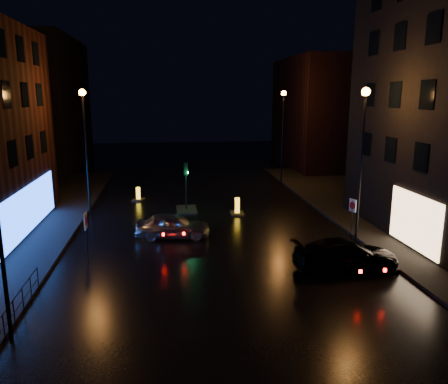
{
  "coord_description": "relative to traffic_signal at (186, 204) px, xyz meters",
  "views": [
    {
      "loc": [
        -2.53,
        -15.92,
        7.99
      ],
      "look_at": [
        0.56,
        7.18,
        2.8
      ],
      "focal_mm": 35.0,
      "sensor_mm": 36.0,
      "label": 1
    }
  ],
  "objects": [
    {
      "name": "ground",
      "position": [
        1.2,
        -14.0,
        -0.5
      ],
      "size": [
        120.0,
        120.0,
        0.0
      ],
      "primitive_type": "plane",
      "color": "black",
      "rests_on": "ground"
    },
    {
      "name": "pavement_right",
      "position": [
        15.2,
        -6.0,
        -0.43
      ],
      "size": [
        12.0,
        44.0,
        0.15
      ],
      "primitive_type": "cube",
      "color": "black",
      "rests_on": "ground"
    },
    {
      "name": "building_far_left",
      "position": [
        -14.8,
        21.0,
        6.5
      ],
      "size": [
        8.0,
        16.0,
        14.0
      ],
      "primitive_type": "cube",
      "color": "black",
      "rests_on": "ground"
    },
    {
      "name": "building_far_right",
      "position": [
        16.2,
        18.0,
        5.5
      ],
      "size": [
        8.0,
        14.0,
        12.0
      ],
      "primitive_type": "cube",
      "color": "black",
      "rests_on": "ground"
    },
    {
      "name": "street_lamp_lfar",
      "position": [
        -6.6,
        -0.0,
        5.06
      ],
      "size": [
        0.44,
        0.44,
        8.37
      ],
      "color": "black",
      "rests_on": "ground"
    },
    {
      "name": "street_lamp_rnear",
      "position": [
        9.0,
        -8.0,
        5.06
      ],
      "size": [
        0.44,
        0.44,
        8.37
      ],
      "color": "black",
      "rests_on": "ground"
    },
    {
      "name": "street_lamp_rfar",
      "position": [
        9.0,
        8.0,
        5.06
      ],
      "size": [
        0.44,
        0.44,
        8.37
      ],
      "color": "black",
      "rests_on": "ground"
    },
    {
      "name": "traffic_signal",
      "position": [
        0.0,
        0.0,
        0.0
      ],
      "size": [
        1.4,
        2.4,
        3.45
      ],
      "color": "black",
      "rests_on": "ground"
    },
    {
      "name": "guard_railing",
      "position": [
        -6.8,
        -15.0,
        0.24
      ],
      "size": [
        0.05,
        6.04,
        1.0
      ],
      "color": "black",
      "rests_on": "ground"
    },
    {
      "name": "silver_hatchback",
      "position": [
        -1.06,
        -5.86,
        0.21
      ],
      "size": [
        4.34,
        2.15,
        1.42
      ],
      "primitive_type": "imported",
      "rotation": [
        0.0,
        0.0,
        1.46
      ],
      "color": "#A6A9AE",
      "rests_on": "ground"
    },
    {
      "name": "dark_sedan",
      "position": [
        6.86,
        -11.66,
        0.22
      ],
      "size": [
        5.0,
        2.14,
        1.44
      ],
      "primitive_type": "imported",
      "rotation": [
        0.0,
        0.0,
        1.6
      ],
      "color": "black",
      "rests_on": "ground"
    },
    {
      "name": "bollard_near",
      "position": [
        3.39,
        -1.43,
        -0.25
      ],
      "size": [
        0.93,
        1.36,
        1.16
      ],
      "rotation": [
        0.0,
        0.0,
        -0.04
      ],
      "color": "black",
      "rests_on": "ground"
    },
    {
      "name": "bollard_far",
      "position": [
        -3.55,
        3.62,
        -0.28
      ],
      "size": [
        1.09,
        1.35,
        1.03
      ],
      "rotation": [
        0.0,
        0.0,
        -0.3
      ],
      "color": "black",
      "rests_on": "ground"
    },
    {
      "name": "road_sign_left",
      "position": [
        -5.3,
        -8.85,
        1.29
      ],
      "size": [
        0.08,
        0.58,
        2.4
      ],
      "rotation": [
        0.0,
        0.0,
        -0.02
      ],
      "color": "black",
      "rests_on": "ground"
    },
    {
      "name": "road_sign_right",
      "position": [
        9.1,
        -7.11,
        1.17
      ],
      "size": [
        0.22,
        0.53,
        2.24
      ],
      "rotation": [
        0.0,
        0.0,
        3.46
      ],
      "color": "black",
      "rests_on": "ground"
    }
  ]
}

